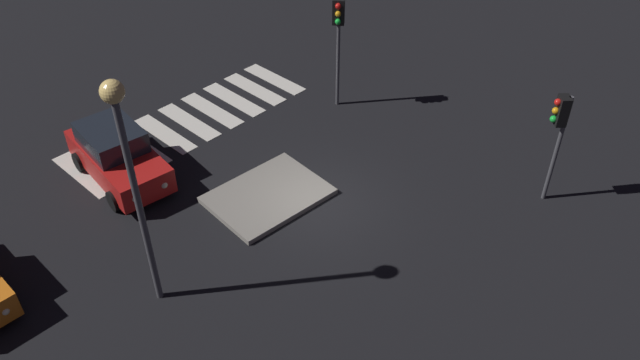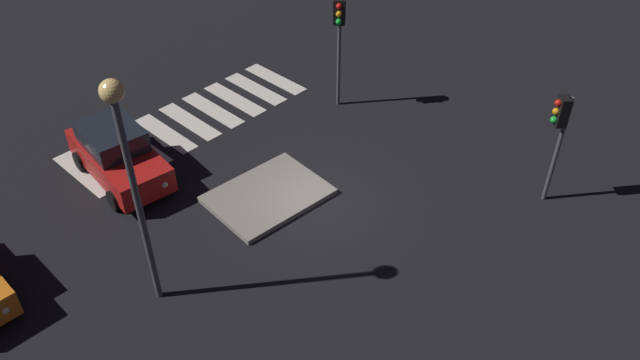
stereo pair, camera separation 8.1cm
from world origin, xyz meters
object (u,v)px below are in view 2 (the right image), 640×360
Objects in this scene: traffic_island at (268,195)px; traffic_light_west at (560,124)px; traffic_light_south at (339,27)px; street_lamp at (128,160)px; car_red at (118,154)px.

traffic_island is 9.55m from traffic_light_west.
traffic_light_south is at bearing -43.26° from traffic_light_west.
traffic_light_west is 8.85m from traffic_light_south.
street_lamp reaches higher than traffic_light_west.
car_red reaches higher than traffic_island.
traffic_island is at bearing -169.35° from street_lamp.
traffic_island is 0.86× the size of car_red.
traffic_light_west is (-6.26, 6.61, 2.90)m from traffic_island.
street_lamp reaches higher than traffic_light_south.
traffic_light_west is at bearing 45.74° from car_red.
street_lamp is at bearing 10.65° from traffic_island.
traffic_light_south is (-8.62, 2.30, 2.49)m from car_red.
car_red is 0.67× the size of street_lamp.
street_lamp is (2.30, 5.47, 3.86)m from car_red.
traffic_island is 0.87× the size of traffic_light_south.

